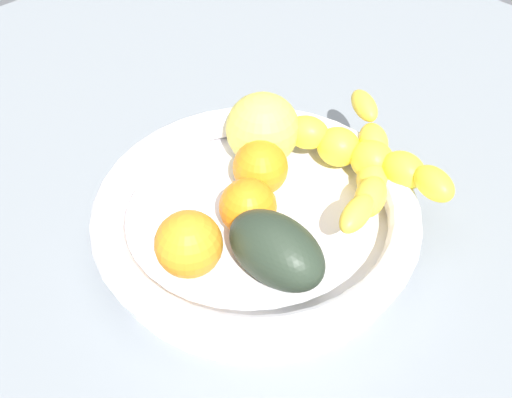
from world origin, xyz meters
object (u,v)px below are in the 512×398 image
object	(u,v)px
fruit_bowl	(256,217)
orange_mid_right	(190,246)
banana_draped_right	(370,168)
orange_front	(250,208)
apple_yellow	(263,129)
avocado_dark	(276,250)
banana_draped_left	(354,152)
orange_mid_left	(260,168)

from	to	relation	value
fruit_bowl	orange_mid_right	size ratio (longest dim) A/B	5.16
banana_draped_right	orange_front	world-z (taller)	banana_draped_right
banana_draped_right	apple_yellow	world-z (taller)	apple_yellow
banana_draped_right	avocado_dark	world-z (taller)	same
banana_draped_left	orange_mid_right	size ratio (longest dim) A/B	3.68
apple_yellow	orange_front	bearing A→B (deg)	39.24
banana_draped_right	apple_yellow	size ratio (longest dim) A/B	2.32
fruit_bowl	orange_mid_left	distance (cm)	5.11
banana_draped_right	fruit_bowl	bearing A→B (deg)	-23.25
orange_front	orange_mid_left	world-z (taller)	same
orange_mid_left	banana_draped_right	bearing A→B (deg)	133.23
fruit_bowl	avocado_dark	world-z (taller)	avocado_dark
fruit_bowl	orange_mid_left	world-z (taller)	orange_mid_left
banana_draped_left	apple_yellow	distance (cm)	9.48
apple_yellow	avocado_dark	xyz separation A→B (cm)	(10.00, 11.95, -0.82)
banana_draped_left	apple_yellow	bearing A→B (deg)	-62.64
banana_draped_left	orange_mid_right	world-z (taller)	orange_mid_right
orange_mid_left	avocado_dark	xyz separation A→B (cm)	(6.54, 8.70, 0.23)
fruit_bowl	avocado_dark	xyz separation A→B (cm)	(3.02, 5.64, 2.30)
banana_draped_right	orange_front	distance (cm)	12.56
apple_yellow	avocado_dark	distance (cm)	15.60
banana_draped_left	avocado_dark	size ratio (longest dim) A/B	2.28
fruit_bowl	banana_draped_right	size ratio (longest dim) A/B	1.75
apple_yellow	avocado_dark	world-z (taller)	apple_yellow
fruit_bowl	orange_mid_left	xyz separation A→B (cm)	(-3.52, -3.06, 2.07)
banana_draped_left	avocado_dark	world-z (taller)	same
orange_mid_right	apple_yellow	distance (cm)	16.34
fruit_bowl	banana_draped_right	xyz separation A→B (cm)	(-10.74, 4.61, 2.51)
banana_draped_right	orange_mid_right	distance (cm)	19.22
orange_front	orange_mid_right	distance (cm)	6.96
orange_mid_right	fruit_bowl	bearing A→B (deg)	-178.34
banana_draped_right	orange_mid_right	world-z (taller)	same
banana_draped_right	orange_mid_left	bearing A→B (deg)	-46.77
orange_front	avocado_dark	size ratio (longest dim) A/B	0.56
apple_yellow	banana_draped_left	bearing A→B (deg)	117.36
banana_draped_left	orange_mid_left	size ratio (longest dim) A/B	4.02
orange_front	apple_yellow	size ratio (longest dim) A/B	0.71
banana_draped_right	orange_front	size ratio (longest dim) A/B	3.27
orange_mid_right	banana_draped_left	bearing A→B (deg)	174.48
banana_draped_left	orange_mid_right	xyz separation A→B (cm)	(19.30, -1.86, -0.34)
orange_front	orange_mid_right	bearing A→B (deg)	0.10
banana_draped_left	orange_front	distance (cm)	12.51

